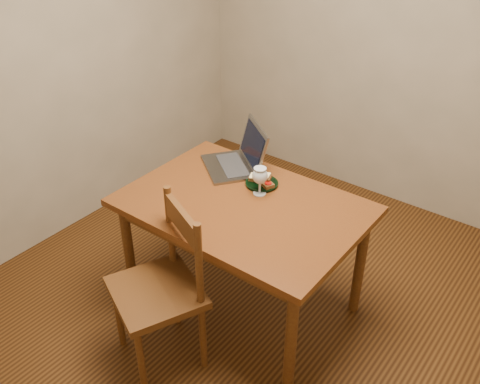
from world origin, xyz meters
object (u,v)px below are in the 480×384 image
Objects in this scene: table at (243,216)px; milk_glass at (260,181)px; chair at (160,282)px; plate at (262,184)px; laptop at (240,156)px.

milk_glass reaches higher than table.
chair is 3.05× the size of plate.
laptop is at bearing 158.09° from plate.
table is 0.22m from milk_glass.
laptop is at bearing 147.24° from milk_glass.
laptop is (-0.26, 0.31, 0.15)m from table.
laptop is at bearing 124.53° from chair.
plate is 1.14× the size of milk_glass.
chair reaches higher than milk_glass.
chair is 1.19× the size of laptop.
plate reaches higher than table.
laptop reaches higher than milk_glass.
table is 0.44m from laptop.
table is at bearing 103.98° from chair.
chair is at bearing -100.19° from table.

